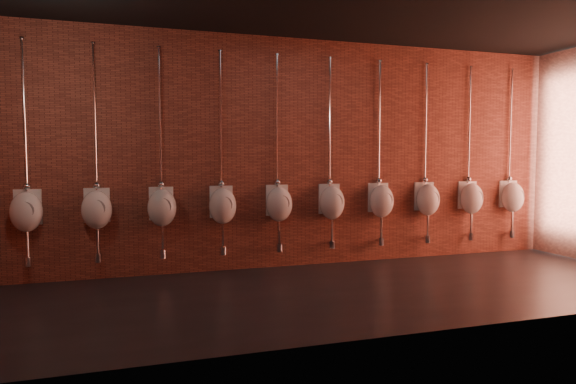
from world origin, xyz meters
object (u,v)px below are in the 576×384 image
at_px(urinal_6, 381,200).
at_px(urinal_7, 428,199).
at_px(urinal_0, 26,210).
at_px(urinal_5, 332,201).
at_px(urinal_1, 97,208).
at_px(urinal_2, 162,206).
at_px(urinal_8, 471,197).
at_px(urinal_4, 279,203).
at_px(urinal_3, 223,205).
at_px(urinal_9, 512,196).

relative_size(urinal_6, urinal_7, 1.00).
xyz_separation_m(urinal_0, urinal_5, (3.93, 0.00, 0.00)).
xyz_separation_m(urinal_1, urinal_2, (0.79, 0.00, 0.00)).
xyz_separation_m(urinal_6, urinal_7, (0.79, 0.00, 0.00)).
bearing_deg(urinal_8, urinal_6, 180.00).
bearing_deg(urinal_8, urinal_4, 180.00).
distance_m(urinal_1, urinal_7, 4.72).
height_order(urinal_2, urinal_4, same).
height_order(urinal_1, urinal_7, same).
xyz_separation_m(urinal_3, urinal_9, (4.72, 0.00, 0.00)).
height_order(urinal_4, urinal_5, same).
bearing_deg(urinal_1, urinal_6, 0.00).
bearing_deg(urinal_3, urinal_9, 0.00).
xyz_separation_m(urinal_0, urinal_2, (1.57, 0.00, 0.00)).
height_order(urinal_1, urinal_4, same).
bearing_deg(urinal_5, urinal_3, 180.00).
xyz_separation_m(urinal_0, urinal_6, (4.72, 0.00, 0.00)).
height_order(urinal_1, urinal_9, same).
xyz_separation_m(urinal_0, urinal_3, (2.36, 0.00, 0.00)).
distance_m(urinal_1, urinal_2, 0.79).
xyz_separation_m(urinal_7, urinal_9, (1.57, 0.00, 0.00)).
height_order(urinal_7, urinal_9, same).
bearing_deg(urinal_2, urinal_1, 180.00).
height_order(urinal_5, urinal_8, same).
relative_size(urinal_0, urinal_4, 1.00).
bearing_deg(urinal_3, urinal_4, 0.00).
height_order(urinal_4, urinal_8, same).
height_order(urinal_0, urinal_6, same).
relative_size(urinal_2, urinal_4, 1.00).
relative_size(urinal_7, urinal_8, 1.00).
distance_m(urinal_7, urinal_8, 0.79).
distance_m(urinal_3, urinal_8, 3.93).
xyz_separation_m(urinal_0, urinal_9, (7.08, 0.00, 0.00)).
height_order(urinal_5, urinal_6, same).
bearing_deg(urinal_7, urinal_0, 180.00).
distance_m(urinal_2, urinal_9, 5.51).
bearing_deg(urinal_3, urinal_5, 0.00).
bearing_deg(urinal_9, urinal_1, 180.00).
relative_size(urinal_2, urinal_9, 1.00).
distance_m(urinal_1, urinal_9, 6.29).
bearing_deg(urinal_8, urinal_7, 180.00).
distance_m(urinal_6, urinal_9, 2.36).
xyz_separation_m(urinal_4, urinal_6, (1.57, 0.00, 0.00)).
relative_size(urinal_3, urinal_9, 1.00).
xyz_separation_m(urinal_6, urinal_8, (1.57, 0.00, 0.00)).
distance_m(urinal_2, urinal_7, 3.93).
xyz_separation_m(urinal_2, urinal_5, (2.36, 0.00, 0.00)).
distance_m(urinal_0, urinal_1, 0.79).
bearing_deg(urinal_1, urinal_8, 0.00).
height_order(urinal_2, urinal_9, same).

